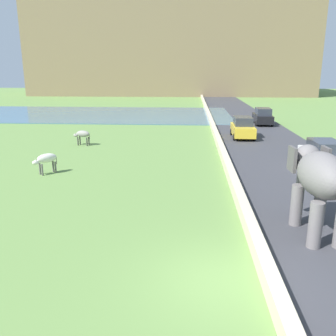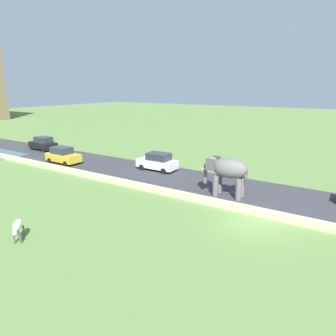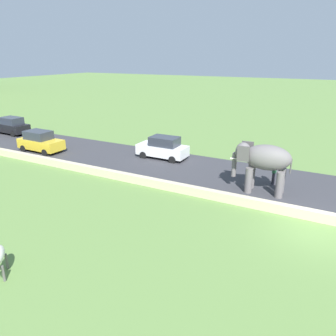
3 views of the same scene
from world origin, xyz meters
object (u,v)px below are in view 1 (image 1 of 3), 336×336
Objects in this scene: car_black at (263,117)px; cow_white at (46,159)px; car_yellow at (243,128)px; elephant at (319,179)px; car_white at (323,156)px; cow_grey at (82,135)px.

car_black reaches higher than cow_white.
car_black is at bearing 68.06° from car_yellow.
cow_white is (-12.35, 6.80, -1.20)m from elephant.
car_yellow is 10.66m from car_white.
car_white is at bearing 69.33° from elephant.
car_yellow is 0.99× the size of car_black.
cow_grey is (-15.85, -11.67, -0.06)m from car_black.
cow_grey is at bearing 130.78° from elephant.
car_yellow is 2.82× the size of cow_grey.
car_yellow is (0.01, 18.56, -1.14)m from elephant.
elephant is at bearing -110.67° from car_white.
cow_white is at bearing -174.18° from car_white.
elephant is at bearing -49.22° from cow_grey.
car_black is 24.98m from cow_white.
cow_white is at bearing -136.43° from car_yellow.
car_yellow is at bearing 43.57° from cow_white.
elephant reaches higher than car_black.
car_yellow is at bearing -111.94° from car_black.
cow_grey is at bearing 92.44° from cow_white.
car_yellow is at bearing 107.19° from car_white.
car_black is 19.68m from cow_grey.
elephant is at bearing -96.83° from car_black.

